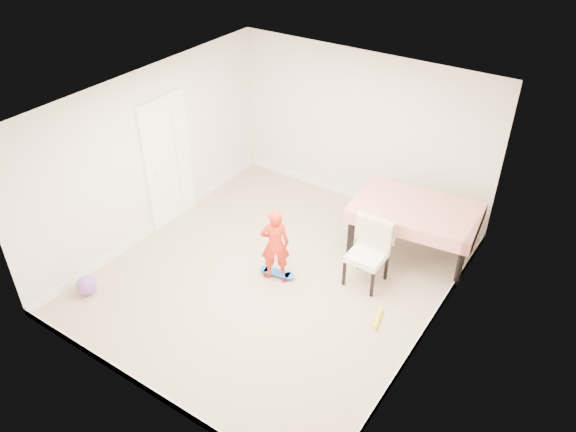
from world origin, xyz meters
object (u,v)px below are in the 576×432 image
Objects in this scene: balloon at (86,285)px; dining_chair at (367,254)px; dining_table at (413,230)px; child at (275,246)px; skateboard at (277,274)px.

dining_chair is at bearing 37.31° from balloon.
child is (-1.38, -1.58, 0.13)m from dining_table.
dining_chair is 1.27m from child.
balloon reaches higher than skateboard.
skateboard is at bearing -151.61° from child.
dining_table is 1.63× the size of child.
dining_chair is 3.87m from balloon.
dining_table is at bearing 74.65° from dining_chair.
dining_chair is 0.89× the size of child.
child is (-0.01, -0.02, 0.51)m from skateboard.
skateboard is at bearing 41.61° from balloon.
dining_table reaches higher than skateboard.
skateboard is 0.51m from child.
child is at bearing 41.40° from balloon.
child is at bearing -127.55° from skateboard.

